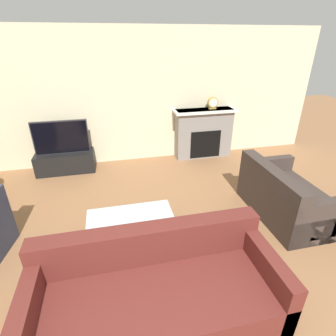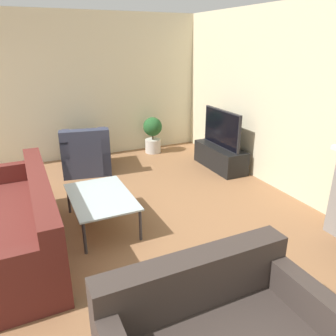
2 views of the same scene
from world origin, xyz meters
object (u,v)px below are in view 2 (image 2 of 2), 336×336
Objects in this scene: coffee_table at (101,198)px; tv at (222,129)px; armchair_by_window at (86,154)px; couch_sectional at (12,228)px; potted_plant at (153,133)px.

tv is at bearing 113.70° from coffee_table.
tv is 0.94× the size of coffee_table.
armchair_by_window is at bearing 173.33° from coffee_table.
couch_sectional is 2.21× the size of armchair_by_window.
couch_sectional is (1.21, -3.48, -0.45)m from tv.
couch_sectional and armchair_by_window have the same top height.
coffee_table is (-0.13, 1.01, 0.09)m from couch_sectional.
tv is at bearing 29.79° from potted_plant.
armchair_by_window is at bearing 149.59° from couch_sectional.
couch_sectional is at bearing -70.76° from tv.
tv is at bearing 109.24° from couch_sectional.
coffee_table is at bearing -35.02° from potted_plant.
coffee_table is (1.99, -0.23, 0.08)m from armchair_by_window.
couch_sectional reaches higher than coffee_table.
coffee_table is at bearing 97.38° from couch_sectional.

